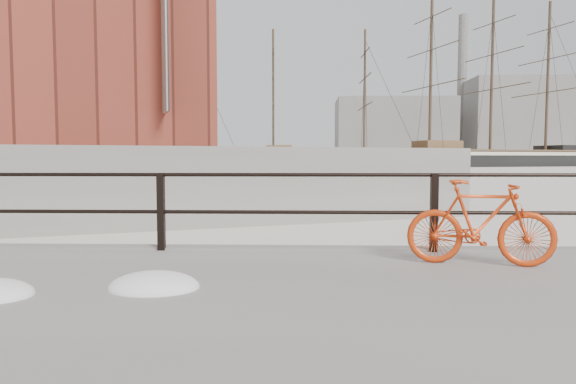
% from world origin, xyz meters
% --- Properties ---
extents(far_quay, '(78.44, 148.07, 1.80)m').
position_xyz_m(far_quay, '(-40.00, 72.00, 0.90)').
color(far_quay, gray).
rests_on(far_quay, ground).
extents(bicycle, '(1.60, 0.55, 0.95)m').
position_xyz_m(bicycle, '(-3.19, -0.97, 0.83)').
color(bicycle, red).
rests_on(bicycle, promenade).
extents(barque_black, '(58.95, 36.86, 32.01)m').
position_xyz_m(barque_black, '(28.39, 87.31, 0.00)').
color(barque_black, black).
rests_on(barque_black, ground).
extents(schooner_mid, '(31.09, 14.33, 21.81)m').
position_xyz_m(schooner_mid, '(-2.94, 71.96, 0.00)').
color(schooner_mid, white).
rests_on(schooner_mid, ground).
extents(schooner_left, '(24.32, 18.78, 17.04)m').
position_xyz_m(schooner_left, '(-26.65, 78.34, 0.00)').
color(schooner_left, beige).
rests_on(schooner_left, ground).
extents(workboat_near, '(11.74, 4.02, 7.00)m').
position_xyz_m(workboat_near, '(-23.62, 30.13, 0.00)').
color(workboat_near, black).
rests_on(workboat_near, ground).
extents(workboat_far, '(10.97, 5.62, 7.00)m').
position_xyz_m(workboat_far, '(-29.68, 44.59, 0.00)').
color(workboat_far, black).
rests_on(workboat_far, ground).
extents(apartment_mustard, '(26.02, 22.15, 22.20)m').
position_xyz_m(apartment_mustard, '(-29.49, 40.65, 12.90)').
color(apartment_mustard, gold).
rests_on(apartment_mustard, far_quay).
extents(apartment_cream, '(24.16, 21.40, 21.20)m').
position_xyz_m(apartment_cream, '(-38.11, 61.98, 12.40)').
color(apartment_cream, beige).
rests_on(apartment_cream, far_quay).
extents(apartment_grey, '(26.02, 22.15, 23.20)m').
position_xyz_m(apartment_grey, '(-46.35, 82.38, 13.40)').
color(apartment_grey, '#9F9F9A').
rests_on(apartment_grey, far_quay).
extents(apartment_brick, '(27.87, 22.90, 21.20)m').
position_xyz_m(apartment_brick, '(-54.97, 103.70, 12.40)').
color(apartment_brick, maroon).
rests_on(apartment_brick, far_quay).
extents(industrial_west, '(32.00, 18.00, 18.00)m').
position_xyz_m(industrial_west, '(20.00, 140.00, 9.00)').
color(industrial_west, gray).
rests_on(industrial_west, ground).
extents(industrial_mid, '(26.00, 20.00, 24.00)m').
position_xyz_m(industrial_mid, '(55.00, 145.00, 12.00)').
color(industrial_mid, gray).
rests_on(industrial_mid, ground).
extents(smokestack, '(2.80, 2.80, 44.00)m').
position_xyz_m(smokestack, '(42.00, 150.00, 22.00)').
color(smokestack, gray).
rests_on(smokestack, ground).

